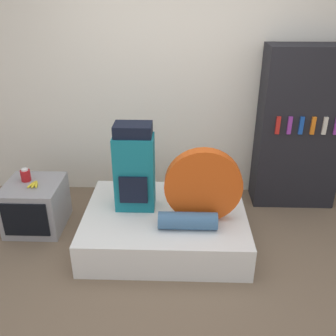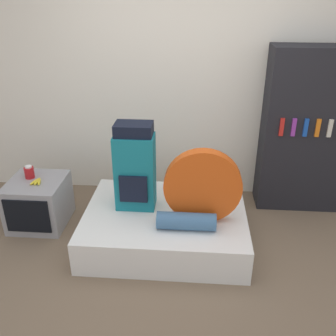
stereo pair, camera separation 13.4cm
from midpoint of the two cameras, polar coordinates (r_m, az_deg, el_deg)
ground_plane at (r=3.22m, az=1.41°, el=-17.73°), size 16.00×16.00×0.00m
wall_back at (r=4.11m, az=2.95°, el=13.01°), size 8.00×0.05×2.60m
bed at (r=3.62m, az=0.66°, el=-8.71°), size 1.50×1.16×0.32m
backpack at (r=3.43m, az=-3.95°, el=0.01°), size 0.36×0.27×0.83m
tent_bag at (r=3.26m, az=6.47°, el=-2.79°), size 0.68×0.11×0.68m
sleeping_roll at (r=3.26m, az=3.99°, el=-8.11°), size 0.51×0.15×0.15m
television at (r=4.02m, az=-18.20°, el=-4.98°), size 0.54×0.57×0.48m
canister at (r=3.97m, az=-19.49°, el=-0.62°), size 0.09×0.09×0.13m
banana_bunch at (r=3.86m, az=-18.39°, el=-1.97°), size 0.11×0.15×0.03m
bookshelf at (r=4.18m, az=21.03°, el=5.23°), size 0.87×0.39×1.72m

